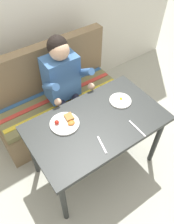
% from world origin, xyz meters
% --- Properties ---
extents(ground_plane, '(8.00, 8.00, 0.00)m').
position_xyz_m(ground_plane, '(0.00, 0.00, 0.00)').
color(ground_plane, '#A9AA9C').
extents(back_wall, '(4.40, 0.10, 2.60)m').
position_xyz_m(back_wall, '(0.00, 1.27, 1.30)').
color(back_wall, silver).
rests_on(back_wall, ground).
extents(table, '(1.20, 0.70, 0.73)m').
position_xyz_m(table, '(0.00, 0.00, 0.65)').
color(table, '#272A29').
rests_on(table, ground).
extents(couch, '(1.44, 0.56, 1.00)m').
position_xyz_m(couch, '(0.00, 0.76, 0.33)').
color(couch, '#7C6547').
rests_on(couch, ground).
extents(person, '(0.45, 0.61, 1.21)m').
position_xyz_m(person, '(0.03, 0.59, 0.74)').
color(person, '#3B649C').
rests_on(person, ground).
extents(plate_breakfast, '(0.25, 0.25, 0.05)m').
position_xyz_m(plate_breakfast, '(-0.24, 0.14, 0.74)').
color(plate_breakfast, white).
rests_on(plate_breakfast, table).
extents(plate_eggs, '(0.20, 0.20, 0.04)m').
position_xyz_m(plate_eggs, '(0.33, 0.08, 0.74)').
color(plate_eggs, white).
rests_on(plate_eggs, table).
extents(fork, '(0.05, 0.17, 0.00)m').
position_xyz_m(fork, '(-0.11, -0.21, 0.73)').
color(fork, silver).
rests_on(fork, table).
extents(knife, '(0.02, 0.20, 0.00)m').
position_xyz_m(knife, '(0.23, -0.25, 0.73)').
color(knife, silver).
rests_on(knife, table).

